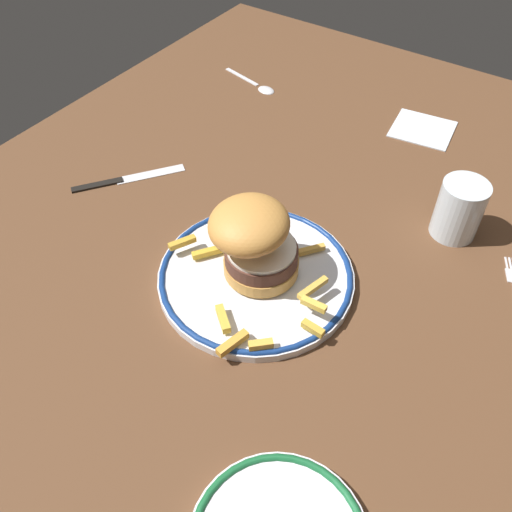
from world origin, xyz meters
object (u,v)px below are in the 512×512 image
(water_glass, at_px, (458,213))
(napkin, at_px, (423,129))
(knife, at_px, (120,180))
(spoon, at_px, (261,86))
(burger, at_px, (255,240))
(dinner_plate, at_px, (256,276))

(water_glass, height_order, napkin, water_glass)
(knife, relative_size, spoon, 1.15)
(knife, bearing_deg, burger, -99.32)
(napkin, bearing_deg, dinner_plate, 174.12)
(water_glass, distance_m, spoon, 0.49)
(water_glass, height_order, spoon, water_glass)
(burger, xyz_separation_m, knife, (0.05, 0.29, -0.07))
(water_glass, bearing_deg, dinner_plate, 142.16)
(water_glass, bearing_deg, burger, 141.49)
(dinner_plate, height_order, burger, burger)
(napkin, bearing_deg, spoon, 97.43)
(dinner_plate, xyz_separation_m, water_glass, (0.23, -0.18, 0.03))
(dinner_plate, height_order, napkin, dinner_plate)
(spoon, height_order, napkin, spoon)
(dinner_plate, distance_m, knife, 0.30)
(burger, height_order, water_glass, burger)
(water_glass, xyz_separation_m, spoon, (0.18, 0.45, -0.03))
(knife, bearing_deg, spoon, -4.04)
(spoon, bearing_deg, knife, 175.96)
(spoon, bearing_deg, water_glass, -111.67)
(knife, distance_m, spoon, 0.37)
(water_glass, bearing_deg, spoon, 68.33)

